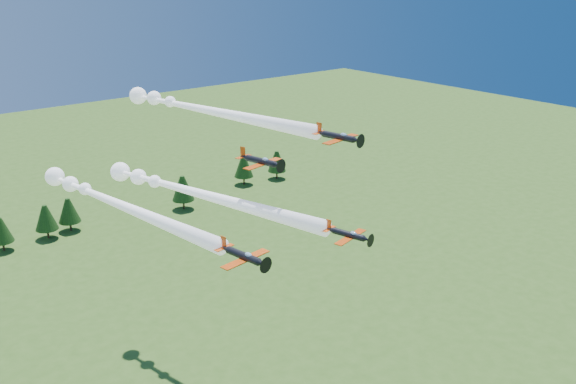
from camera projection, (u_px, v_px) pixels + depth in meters
plane_lead at (194, 192)px, 111.43m from camera, size 18.37×55.33×3.70m
plane_left at (116, 203)px, 112.24m from camera, size 14.19×58.83×3.70m
plane_right at (204, 110)px, 126.35m from camera, size 16.20×59.23×3.70m
plane_slot at (261, 161)px, 103.16m from camera, size 8.12×8.92×2.83m
treeline at (74, 213)px, 195.91m from camera, size 177.83×17.74×11.64m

